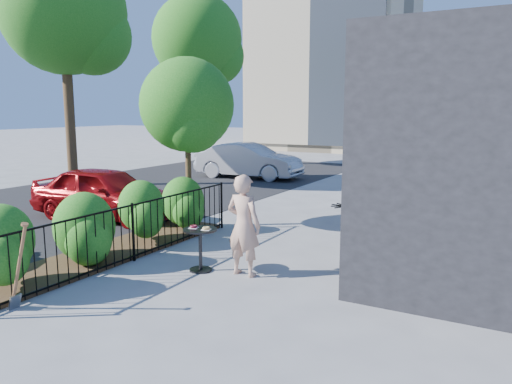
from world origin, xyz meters
The scene contains 13 objects.
ground centered at (0.00, 0.00, 0.00)m, with size 120.00×120.00×0.00m, color gray.
fence centered at (-1.50, 0.00, 0.56)m, with size 0.05×6.05×1.10m.
planting_bed centered at (-2.20, 0.00, 0.04)m, with size 1.30×6.00×0.08m, color #382616.
shrubs centered at (-2.10, 0.10, 0.70)m, with size 1.10×5.60×1.24m.
patio_tree centered at (-2.24, 2.76, 2.76)m, with size 2.20×2.20×3.94m.
street centered at (-7.00, 3.00, 0.00)m, with size 9.00×30.00×0.01m, color black.
street_tree_near centered at (-9.94, 5.96, 5.92)m, with size 4.40×4.40×8.28m.
street_tree_far centered at (-9.94, 13.96, 5.92)m, with size 4.40×4.40×8.28m.
cafe_table centered at (-0.08, 0.14, 0.52)m, with size 0.60×0.60×0.80m.
woman centered at (0.69, 0.31, 0.87)m, with size 0.63×0.41×1.73m, color tan.
shovel centered at (-1.25, -2.54, 0.58)m, with size 0.45×0.17×1.32m.
car_red centered at (-4.68, 2.42, 0.68)m, with size 1.60×3.98×1.36m, color maroon.
car_silver centered at (-5.31, 10.90, 0.72)m, with size 1.52×4.37×1.44m, color #A1A1A6.
Camera 1 is at (4.85, -6.73, 2.79)m, focal length 35.00 mm.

